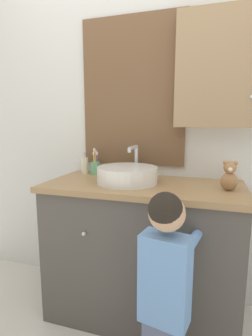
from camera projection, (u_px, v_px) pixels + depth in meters
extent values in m
cube|color=silver|center=(154.00, 124.00, 1.85)|extent=(3.20, 0.06, 2.50)
cube|color=brown|center=(133.00, 92.00, 1.82)|extent=(0.73, 0.02, 1.01)
cube|color=#B2C1CC|center=(133.00, 92.00, 1.81)|extent=(0.67, 0.01, 0.95)
cube|color=#997A56|center=(222.00, 69.00, 1.59)|extent=(0.56, 0.10, 0.71)
sphere|color=silver|center=(252.00, 97.00, 1.51)|extent=(0.02, 0.02, 0.02)
cube|color=#4C4742|center=(142.00, 253.00, 1.69)|extent=(1.16, 0.53, 0.85)
cube|color=#99754C|center=(143.00, 186.00, 1.61)|extent=(1.20, 0.57, 0.03)
sphere|color=silver|center=(84.00, 234.00, 1.47)|extent=(0.02, 0.02, 0.02)
sphere|color=silver|center=(182.00, 247.00, 1.31)|extent=(0.02, 0.02, 0.02)
cylinder|color=white|center=(127.00, 175.00, 1.62)|extent=(0.37, 0.37, 0.10)
cylinder|color=silver|center=(127.00, 167.00, 1.61)|extent=(0.31, 0.31, 0.01)
cylinder|color=silver|center=(136.00, 162.00, 1.81)|extent=(0.02, 0.02, 0.21)
cylinder|color=silver|center=(133.00, 147.00, 1.71)|extent=(0.02, 0.17, 0.02)
cylinder|color=silver|center=(129.00, 150.00, 1.63)|extent=(0.02, 0.02, 0.02)
sphere|color=white|center=(151.00, 172.00, 1.79)|extent=(0.05, 0.05, 0.05)
cylinder|color=#66B27F|center=(95.00, 168.00, 1.90)|extent=(0.07, 0.07, 0.09)
cylinder|color=#8E56B7|center=(97.00, 162.00, 1.89)|extent=(0.01, 0.01, 0.15)
cube|color=white|center=(97.00, 153.00, 1.88)|extent=(0.01, 0.02, 0.02)
cylinder|color=#E5CC4C|center=(96.00, 161.00, 1.90)|extent=(0.01, 0.01, 0.16)
cube|color=white|center=(96.00, 152.00, 1.89)|extent=(0.01, 0.02, 0.02)
cylinder|color=white|center=(94.00, 162.00, 1.90)|extent=(0.01, 0.01, 0.15)
cube|color=white|center=(94.00, 153.00, 1.89)|extent=(0.01, 0.02, 0.02)
cylinder|color=orange|center=(95.00, 161.00, 1.88)|extent=(0.01, 0.01, 0.18)
cube|color=white|center=(94.00, 150.00, 1.87)|extent=(0.01, 0.02, 0.02)
cylinder|color=beige|center=(85.00, 166.00, 1.93)|extent=(0.05, 0.05, 0.12)
cylinder|color=silver|center=(85.00, 156.00, 1.91)|extent=(0.02, 0.02, 0.02)
cube|color=silver|center=(84.00, 154.00, 1.90)|extent=(0.02, 0.03, 0.02)
cube|color=#6693D1|center=(165.00, 279.00, 1.13)|extent=(0.23, 0.16, 0.40)
sphere|color=tan|center=(167.00, 213.00, 1.08)|extent=(0.16, 0.16, 0.16)
sphere|color=black|center=(165.00, 209.00, 1.06)|extent=(0.14, 0.14, 0.14)
cylinder|color=#6693D1|center=(196.00, 237.00, 1.25)|extent=(0.11, 0.31, 0.05)
cylinder|color=pink|center=(203.00, 219.00, 1.38)|extent=(0.02, 0.05, 0.12)
ellipsoid|color=#9E7047|center=(229.00, 182.00, 1.43)|extent=(0.09, 0.07, 0.10)
sphere|color=#9E7047|center=(230.00, 167.00, 1.42)|extent=(0.07, 0.07, 0.07)
sphere|color=#9E7047|center=(225.00, 163.00, 1.42)|extent=(0.03, 0.03, 0.03)
sphere|color=#9E7047|center=(235.00, 163.00, 1.41)|extent=(0.03, 0.03, 0.03)
sphere|color=silver|center=(230.00, 169.00, 1.39)|extent=(0.02, 0.02, 0.02)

